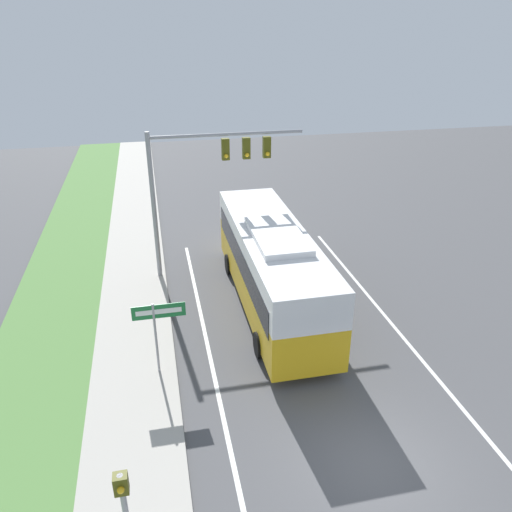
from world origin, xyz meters
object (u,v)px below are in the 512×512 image
object	(u,v)px
bus	(272,263)
pedestrian_signal	(125,509)
signal_gantry	(205,171)
street_sign	(158,323)

from	to	relation	value
bus	pedestrian_signal	distance (m)	11.51
signal_gantry	bus	bearing A→B (deg)	-58.59
bus	street_sign	size ratio (longest dim) A/B	3.83
bus	signal_gantry	size ratio (longest dim) A/B	1.57
signal_gantry	pedestrian_signal	xyz separation A→B (m)	(-3.36, -13.61, -2.86)
street_sign	signal_gantry	bearing A→B (deg)	70.44
signal_gantry	pedestrian_signal	distance (m)	14.31
signal_gantry	pedestrian_signal	world-z (taller)	signal_gantry
pedestrian_signal	street_sign	distance (m)	6.70
pedestrian_signal	signal_gantry	bearing A→B (deg)	76.14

